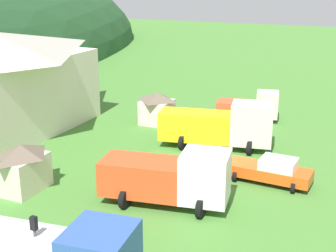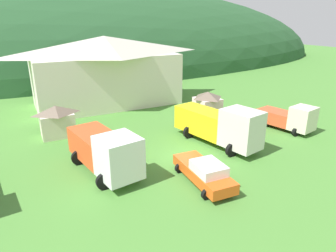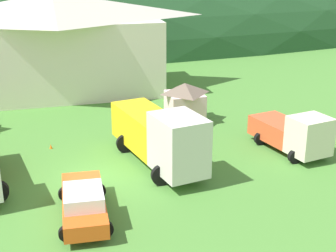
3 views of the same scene
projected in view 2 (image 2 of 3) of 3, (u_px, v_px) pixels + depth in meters
name	position (u px, v px, depth m)	size (l,w,h in m)	color
ground_plane	(182.00, 157.00, 23.27)	(200.00, 200.00, 0.00)	#477F33
forested_hill_backdrop	(63.00, 65.00, 69.99)	(149.76, 60.00, 36.46)	#234C28
depot_building	(106.00, 70.00, 36.35)	(18.14, 9.11, 8.28)	silver
play_shed_cream	(57.00, 121.00, 26.87)	(3.12, 2.27, 2.89)	beige
play_shed_pink	(207.00, 104.00, 32.41)	(2.56, 2.73, 2.78)	beige
heavy_rig_white	(106.00, 150.00, 20.31)	(3.93, 7.44, 3.26)	white
flatbed_truck_yellow	(220.00, 125.00, 24.86)	(3.96, 8.54, 3.56)	silver
light_truck_cream	(290.00, 118.00, 28.41)	(3.24, 5.65, 2.59)	beige
service_pickup_orange	(204.00, 172.00, 19.23)	(2.49, 5.41, 1.66)	#E1551A
traffic_cone_near_pickup	(137.00, 140.00, 26.51)	(0.36, 0.36, 0.57)	orange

